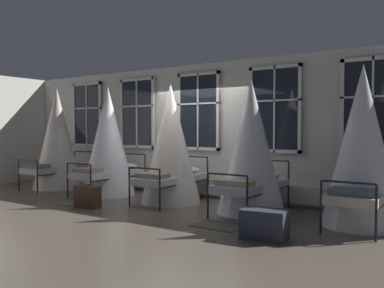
{
  "coord_description": "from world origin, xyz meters",
  "views": [
    {
      "loc": [
        5.26,
        -7.06,
        1.57
      ],
      "look_at": [
        0.51,
        -0.07,
        1.26
      ],
      "focal_mm": 38.49,
      "sensor_mm": 36.0,
      "label": 1
    }
  ],
  "objects": [
    {
      "name": "suitcase_dark",
      "position": [
        -1.05,
        -1.48,
        0.22
      ],
      "size": [
        0.58,
        0.26,
        0.47
      ],
      "rotation": [
        0.0,
        0.0,
        0.1
      ],
      "color": "#472D1E",
      "rests_on": "ground"
    },
    {
      "name": "cot_fourth",
      "position": [
        1.87,
        -0.11,
        1.2
      ],
      "size": [
        1.29,
        1.82,
        2.49
      ],
      "rotation": [
        0.0,
        0.0,
        1.55
      ],
      "color": "black",
      "rests_on": "ground"
    },
    {
      "name": "cot_first",
      "position": [
        -3.83,
        -0.04,
        1.28
      ],
      "size": [
        1.29,
        1.81,
        2.66
      ],
      "rotation": [
        0.0,
        0.0,
        1.56
      ],
      "color": "black",
      "rests_on": "ground"
    },
    {
      "name": "cot_fifth",
      "position": [
        3.81,
        -0.04,
        1.27
      ],
      "size": [
        1.29,
        1.81,
        2.62
      ],
      "rotation": [
        0.0,
        0.0,
        1.56
      ],
      "color": "black",
      "rests_on": "ground"
    },
    {
      "name": "window_bank",
      "position": [
        0.0,
        0.93,
        1.16
      ],
      "size": [
        8.71,
        0.1,
        2.81
      ],
      "color": "black",
      "rests_on": "ground"
    },
    {
      "name": "rug_fourth",
      "position": [
        1.89,
        -1.35,
        0.01
      ],
      "size": [
        0.8,
        0.56,
        0.01
      ],
      "primitive_type": "cube",
      "rotation": [
        0.0,
        0.0,
        0.01
      ],
      "color": "brown",
      "rests_on": "ground"
    },
    {
      "name": "travel_trunk",
      "position": [
        2.84,
        -1.65,
        0.21
      ],
      "size": [
        0.68,
        0.47,
        0.42
      ],
      "primitive_type": "cube",
      "rotation": [
        0.0,
        0.0,
        0.11
      ],
      "color": "#2D3342",
      "rests_on": "ground"
    },
    {
      "name": "cot_second",
      "position": [
        -1.89,
        -0.09,
        1.25
      ],
      "size": [
        1.29,
        1.82,
        2.59
      ],
      "rotation": [
        0.0,
        0.0,
        1.56
      ],
      "color": "black",
      "rests_on": "ground"
    },
    {
      "name": "back_wall_with_windows",
      "position": [
        0.0,
        1.05,
        1.54
      ],
      "size": [
        11.59,
        0.1,
        3.08
      ],
      "primitive_type": "cube",
      "color": "silver",
      "rests_on": "ground"
    },
    {
      "name": "rug_second",
      "position": [
        -1.89,
        -1.35,
        0.01
      ],
      "size": [
        0.81,
        0.57,
        0.01
      ],
      "primitive_type": "cube",
      "rotation": [
        0.0,
        0.0,
        -0.02
      ],
      "color": "brown",
      "rests_on": "ground"
    },
    {
      "name": "cot_third",
      "position": [
        -0.04,
        -0.06,
        1.23
      ],
      "size": [
        1.29,
        1.82,
        2.54
      ],
      "rotation": [
        0.0,
        0.0,
        1.59
      ],
      "color": "black",
      "rests_on": "ground"
    },
    {
      "name": "ground",
      "position": [
        0.0,
        0.0,
        0.0
      ],
      "size": [
        21.17,
        21.17,
        0.0
      ],
      "primitive_type": "plane",
      "color": "brown"
    }
  ]
}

